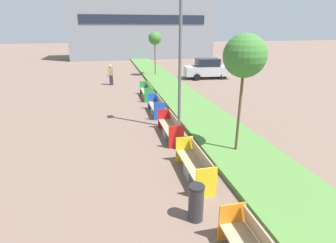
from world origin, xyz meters
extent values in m
cube|color=#4C7A38|center=(3.20, 12.00, 0.09)|extent=(2.80, 120.00, 0.18)
cube|color=gray|center=(4.00, 43.12, 5.16)|extent=(21.45, 6.57, 10.33)
cube|color=#1E2333|center=(4.00, 39.78, 5.68)|extent=(18.01, 0.08, 1.20)
cube|color=orange|center=(0.90, 4.39, 0.47)|extent=(0.62, 0.04, 0.94)
cube|color=gray|center=(0.90, 7.08, 0.21)|extent=(0.52, 0.60, 0.42)
cube|color=tan|center=(0.90, 7.08, 0.44)|extent=(0.58, 2.17, 0.05)
cube|color=tan|center=(1.17, 7.08, 0.70)|extent=(0.14, 2.08, 0.48)
cube|color=yellow|center=(0.90, 5.98, 0.47)|extent=(0.62, 0.04, 0.94)
cube|color=yellow|center=(0.90, 8.19, 0.47)|extent=(0.62, 0.04, 0.94)
cube|color=gray|center=(0.90, 10.46, 0.21)|extent=(0.52, 0.60, 0.42)
cube|color=tan|center=(0.90, 10.46, 0.44)|extent=(0.58, 2.25, 0.05)
cube|color=tan|center=(1.17, 10.46, 0.70)|extent=(0.14, 2.16, 0.48)
cube|color=red|center=(0.90, 9.32, 0.47)|extent=(0.62, 0.04, 0.94)
cube|color=red|center=(0.90, 11.60, 0.47)|extent=(0.62, 0.04, 0.94)
cube|color=gray|center=(0.90, 13.81, 0.21)|extent=(0.52, 0.60, 0.42)
cube|color=tan|center=(0.90, 13.81, 0.44)|extent=(0.58, 2.02, 0.05)
cube|color=tan|center=(1.17, 13.81, 0.70)|extent=(0.14, 1.93, 0.48)
cube|color=blue|center=(0.90, 12.78, 0.47)|extent=(0.62, 0.04, 0.94)
cube|color=blue|center=(0.90, 14.84, 0.47)|extent=(0.62, 0.04, 0.94)
cube|color=gray|center=(0.90, 17.49, 0.21)|extent=(0.52, 0.60, 0.42)
cube|color=tan|center=(0.90, 17.49, 0.44)|extent=(0.58, 2.33, 0.05)
cube|color=tan|center=(1.17, 17.49, 0.70)|extent=(0.14, 2.24, 0.48)
cube|color=#238C3D|center=(0.90, 16.30, 0.47)|extent=(0.62, 0.04, 0.94)
cube|color=#238C3D|center=(0.90, 18.67, 0.47)|extent=(0.62, 0.04, 0.94)
cylinder|color=#2D2D30|center=(0.33, 5.18, 0.46)|extent=(0.38, 0.38, 0.92)
cylinder|color=black|center=(0.33, 5.18, 0.94)|extent=(0.40, 0.40, 0.05)
cylinder|color=#56595B|center=(1.55, 11.31, 3.37)|extent=(0.14, 0.14, 6.74)
cylinder|color=brown|center=(3.00, 8.34, 1.63)|extent=(0.10, 0.10, 3.25)
sphere|color=#38702D|center=(3.00, 8.34, 3.66)|extent=(1.48, 1.48, 1.48)
cylinder|color=brown|center=(3.00, 25.80, 1.64)|extent=(0.10, 0.10, 3.28)
sphere|color=#38702D|center=(3.00, 25.80, 3.62)|extent=(1.23, 1.23, 1.23)
cube|color=#232633|center=(-1.36, 22.43, 0.41)|extent=(0.30, 0.22, 0.81)
cube|color=olive|center=(-1.36, 22.43, 1.14)|extent=(0.38, 0.24, 0.66)
sphere|color=tan|center=(-1.36, 22.43, 1.58)|extent=(0.23, 0.23, 0.23)
cube|color=olive|center=(-1.64, 22.43, 0.77)|extent=(0.12, 0.20, 0.18)
cube|color=#B7BABF|center=(7.57, 23.56, 0.72)|extent=(4.36, 2.19, 0.84)
cube|color=black|center=(7.57, 23.56, 1.50)|extent=(2.25, 1.76, 0.72)
cylinder|color=black|center=(8.83, 22.66, 0.30)|extent=(0.60, 0.20, 0.60)
cylinder|color=black|center=(8.83, 24.46, 0.30)|extent=(0.60, 0.20, 0.60)
cylinder|color=black|center=(6.31, 22.66, 0.30)|extent=(0.60, 0.20, 0.60)
cylinder|color=black|center=(6.31, 24.46, 0.30)|extent=(0.60, 0.20, 0.60)
camera|label=1|loc=(-1.53, 0.07, 4.56)|focal=28.00mm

